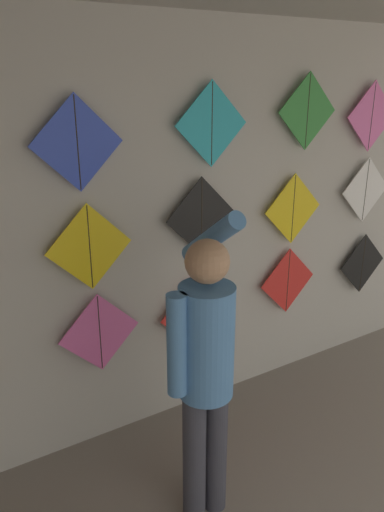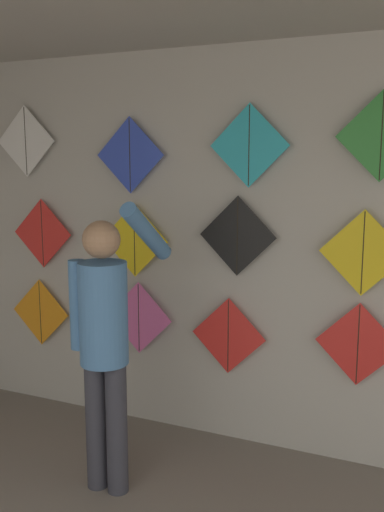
{
  "view_description": "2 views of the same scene",
  "coord_description": "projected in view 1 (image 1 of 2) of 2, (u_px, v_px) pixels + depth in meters",
  "views": [
    {
      "loc": [
        -1.77,
        1.25,
        2.44
      ],
      "look_at": [
        -0.22,
        3.78,
        1.35
      ],
      "focal_mm": 35.0,
      "sensor_mm": 36.0,
      "label": 1
    },
    {
      "loc": [
        1.28,
        0.35,
        2.05
      ],
      "look_at": [
        -0.23,
        3.78,
        1.4
      ],
      "focal_mm": 40.0,
      "sensor_mm": 36.0,
      "label": 2
    }
  ],
  "objects": [
    {
      "name": "kite_8",
      "position": [
        293.0,
        209.0,
        3.83
      ],
      "size": [
        0.55,
        0.01,
        0.55
      ],
      "color": "yellow"
    },
    {
      "name": "back_panel",
      "position": [
        195.0,
        230.0,
        3.52
      ],
      "size": [
        5.77,
        0.06,
        2.8
      ],
      "primitive_type": "cube",
      "color": "#BCB7AD",
      "rests_on": "ground"
    },
    {
      "name": "kite_9",
      "position": [
        365.0,
        190.0,
        4.21
      ],
      "size": [
        0.55,
        0.01,
        0.55
      ],
      "color": "white"
    },
    {
      "name": "shopkeeper",
      "position": [
        205.0,
        361.0,
        2.62
      ],
      "size": [
        0.46,
        0.63,
        1.8
      ],
      "rotation": [
        0.0,
        0.0,
        0.02
      ],
      "color": "#383842",
      "rests_on": "ground"
    },
    {
      "name": "kite_2",
      "position": [
        194.0,
        313.0,
        3.62
      ],
      "size": [
        0.55,
        0.01,
        0.55
      ],
      "color": "red"
    },
    {
      "name": "kite_11",
      "position": [
        77.0,
        143.0,
        2.8
      ],
      "size": [
        0.55,
        0.01,
        0.55
      ],
      "color": "blue"
    },
    {
      "name": "kite_6",
      "position": [
        90.0,
        247.0,
        3.03
      ],
      "size": [
        0.55,
        0.01,
        0.55
      ],
      "color": "yellow"
    },
    {
      "name": "kite_1",
      "position": [
        100.0,
        333.0,
        3.25
      ],
      "size": [
        0.55,
        0.01,
        0.55
      ],
      "color": "pink"
    },
    {
      "name": "kite_14",
      "position": [
        372.0,
        116.0,
        3.99
      ],
      "size": [
        0.55,
        0.01,
        0.55
      ],
      "color": "pink"
    },
    {
      "name": "kite_7",
      "position": [
        201.0,
        217.0,
        3.4
      ],
      "size": [
        0.55,
        0.01,
        0.55
      ],
      "color": "black"
    },
    {
      "name": "kite_3",
      "position": [
        288.0,
        281.0,
        4.04
      ],
      "size": [
        0.55,
        0.01,
        0.55
      ],
      "color": "red"
    },
    {
      "name": "kite_4",
      "position": [
        362.0,
        264.0,
        4.49
      ],
      "size": [
        0.55,
        0.01,
        0.55
      ],
      "color": "black"
    },
    {
      "name": "kite_13",
      "position": [
        308.0,
        111.0,
        3.62
      ],
      "size": [
        0.55,
        0.01,
        0.55
      ],
      "color": "#338C38"
    },
    {
      "name": "kite_12",
      "position": [
        212.0,
        124.0,
        3.23
      ],
      "size": [
        0.55,
        0.01,
        0.55
      ],
      "color": "#28B2C6"
    }
  ]
}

